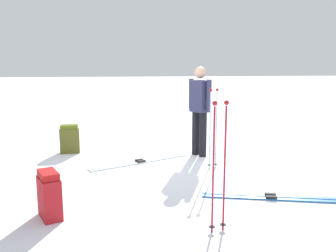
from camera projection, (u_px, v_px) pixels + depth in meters
ground_plane at (168, 165)px, 6.21m from camera, size 80.00×80.00×0.00m
skier_standing at (200, 106)px, 6.72m from camera, size 0.37×0.50×1.70m
ski_pair_near at (140, 162)px, 6.39m from camera, size 1.81×1.01×0.05m
ski_pair_far at (271, 197)px, 4.70m from camera, size 1.80×0.60×0.05m
backpack_large_dark at (70, 139)px, 7.04m from camera, size 0.39×0.25×0.56m
backpack_bright at (49, 195)px, 4.08m from camera, size 0.34×0.42×0.56m
ski_poles_planted_near at (213, 125)px, 5.93m from camera, size 0.19×0.10×1.35m
ski_poles_planted_far at (219, 161)px, 3.66m from camera, size 0.20×0.11×1.40m
thermos_bottle at (200, 141)px, 7.52m from camera, size 0.07×0.07×0.26m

